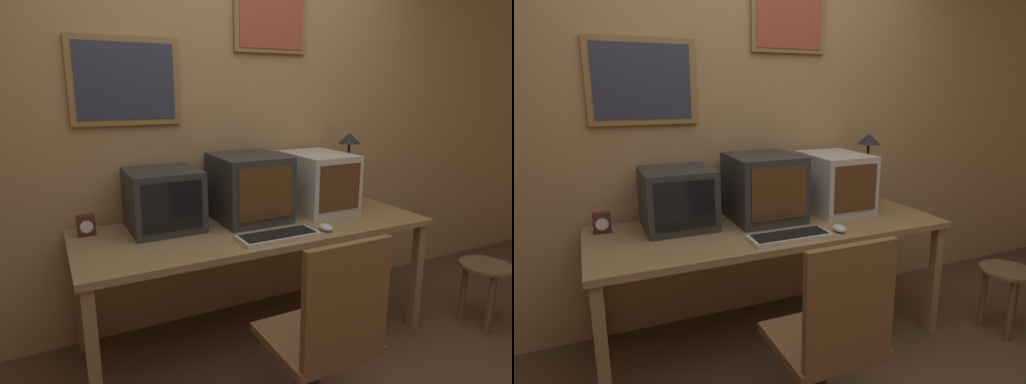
% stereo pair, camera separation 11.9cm
% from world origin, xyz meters
% --- Properties ---
extents(wall_back, '(8.00, 0.08, 2.60)m').
position_xyz_m(wall_back, '(-0.00, 1.48, 1.31)').
color(wall_back, tan).
rests_on(wall_back, ground_plane).
extents(desk, '(2.05, 0.78, 0.74)m').
position_xyz_m(desk, '(0.00, 1.03, 0.67)').
color(desk, '#99754C').
rests_on(desk, ground_plane).
extents(monitor_left, '(0.39, 0.40, 0.34)m').
position_xyz_m(monitor_left, '(-0.50, 1.21, 0.91)').
color(monitor_left, '#333333').
rests_on(monitor_left, desk).
extents(monitor_center, '(0.41, 0.45, 0.40)m').
position_xyz_m(monitor_center, '(0.02, 1.16, 0.94)').
color(monitor_center, '#333333').
rests_on(monitor_center, desk).
extents(monitor_right, '(0.36, 0.48, 0.38)m').
position_xyz_m(monitor_right, '(0.51, 1.15, 0.93)').
color(monitor_right, beige).
rests_on(monitor_right, desk).
extents(keyboard_main, '(0.44, 0.17, 0.03)m').
position_xyz_m(keyboard_main, '(0.00, 0.77, 0.75)').
color(keyboard_main, beige).
rests_on(keyboard_main, desk).
extents(mouse_near_keyboard, '(0.07, 0.10, 0.04)m').
position_xyz_m(mouse_near_keyboard, '(0.30, 0.75, 0.76)').
color(mouse_near_keyboard, silver).
rests_on(mouse_near_keyboard, desk).
extents(desk_clock, '(0.09, 0.06, 0.11)m').
position_xyz_m(desk_clock, '(-0.91, 1.27, 0.80)').
color(desk_clock, '#4C231E').
rests_on(desk_clock, desk).
extents(desk_lamp, '(0.16, 0.16, 0.48)m').
position_xyz_m(desk_lamp, '(0.86, 1.27, 1.11)').
color(desk_lamp, black).
rests_on(desk_lamp, desk).
extents(office_chair, '(0.46, 0.46, 0.95)m').
position_xyz_m(office_chair, '(-0.08, 0.22, 0.40)').
color(office_chair, black).
rests_on(office_chair, ground_plane).
extents(side_stool, '(0.32, 0.32, 0.43)m').
position_xyz_m(side_stool, '(1.38, 0.50, 0.32)').
color(side_stool, brown).
rests_on(side_stool, ground_plane).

